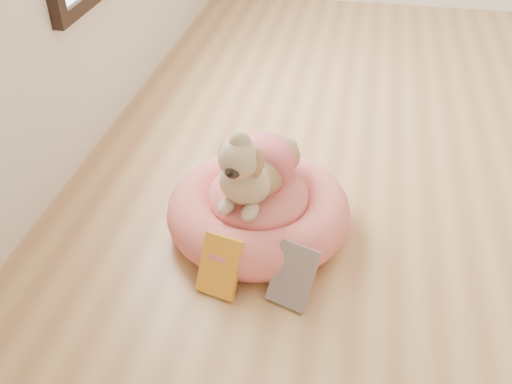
% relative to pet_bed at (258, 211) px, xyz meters
% --- Properties ---
extents(pet_bed, '(0.72, 0.72, 0.18)m').
position_rel_pet_bed_xyz_m(pet_bed, '(0.00, 0.00, 0.00)').
color(pet_bed, '#E6635A').
rests_on(pet_bed, floor).
extents(dog, '(0.39, 0.51, 0.34)m').
position_rel_pet_bed_xyz_m(dog, '(-0.02, 0.00, 0.26)').
color(dog, olive).
rests_on(dog, pet_bed).
extents(book_yellow, '(0.17, 0.15, 0.20)m').
position_rel_pet_bed_xyz_m(book_yellow, '(-0.07, -0.34, 0.01)').
color(book_yellow, yellow).
rests_on(book_yellow, floor).
extents(book_white, '(0.18, 0.17, 0.20)m').
position_rel_pet_bed_xyz_m(book_white, '(0.18, -0.34, 0.01)').
color(book_white, silver).
rests_on(book_white, floor).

